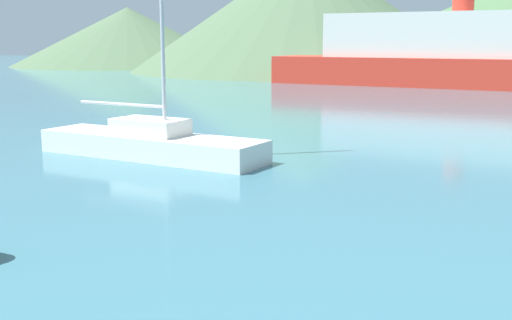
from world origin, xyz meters
TOP-DOWN VIEW (x-y plane):
  - sailboat_inner at (-5.15, 18.96)m, footprint 7.85×2.72m
  - ferry_distant at (0.18, 55.03)m, footprint 30.40×9.26m
  - hill_west at (-48.15, 80.15)m, footprint 32.61×32.61m
  - hill_central at (-19.24, 74.56)m, footprint 41.20×41.20m

SIDE VIEW (x-z plane):
  - sailboat_inner at x=-5.15m, z-range -5.19..6.22m
  - ferry_distant at x=0.18m, z-range -1.15..6.19m
  - hill_west at x=-48.15m, z-range 0.00..8.17m
  - hill_central at x=-19.24m, z-range 0.00..13.93m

